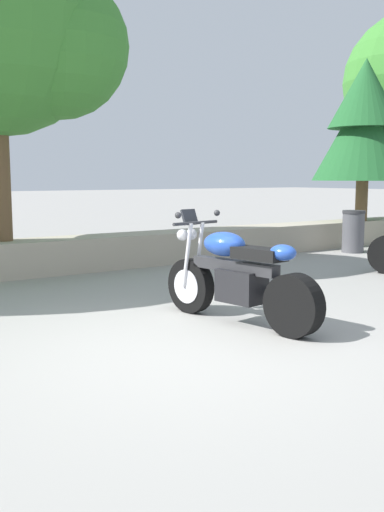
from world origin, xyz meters
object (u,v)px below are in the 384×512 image
at_px(pine_tree_mid_right, 364,123).
at_px(trash_bin, 353,231).
at_px(motorcycle_blue_centre, 236,278).
at_px(leafy_tree_mid_left, 8,28).

xyz_separation_m(pine_tree_mid_right, trash_bin, (-1.20, -0.81, -2.30)).
xyz_separation_m(motorcycle_blue_centre, leafy_tree_mid_left, (-0.94, 4.29, 3.25)).
xyz_separation_m(motorcycle_blue_centre, pine_tree_mid_right, (6.87, 4.08, 2.25)).
relative_size(motorcycle_blue_centre, trash_bin, 2.39).
bearing_deg(leafy_tree_mid_left, trash_bin, -8.77).
distance_m(motorcycle_blue_centre, leafy_tree_mid_left, 5.46).
bearing_deg(leafy_tree_mid_left, pine_tree_mid_right, -1.55).
height_order(leafy_tree_mid_left, pine_tree_mid_right, leafy_tree_mid_left).
bearing_deg(motorcycle_blue_centre, trash_bin, 29.96).
distance_m(leafy_tree_mid_left, trash_bin, 7.46).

